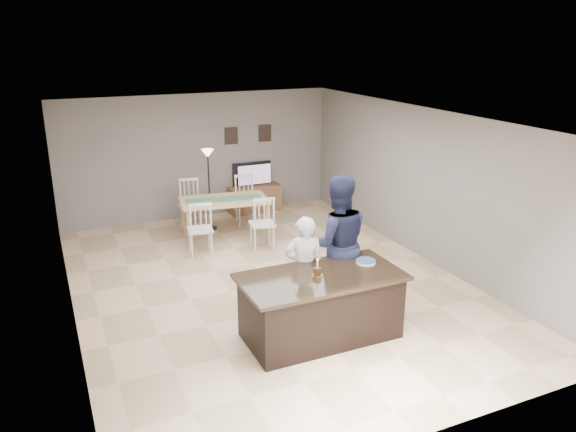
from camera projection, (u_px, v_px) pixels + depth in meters
name	position (u px, v px, depth m)	size (l,w,h in m)	color
floor	(270.00, 284.00, 9.18)	(8.00, 8.00, 0.00)	tan
room_shell	(268.00, 185.00, 8.66)	(8.00, 8.00, 8.00)	slate
kitchen_island	(321.00, 306.00, 7.48)	(2.15, 1.10, 0.90)	black
tv_console	(255.00, 199.00, 12.82)	(1.20, 0.40, 0.60)	brown
television	(253.00, 174.00, 12.71)	(0.91, 0.12, 0.53)	black
tv_screen_glow	(255.00, 175.00, 12.63)	(0.78, 0.78, 0.00)	orange
picture_frames	(248.00, 134.00, 12.53)	(1.10, 0.02, 0.38)	black
doorway	(81.00, 312.00, 5.63)	(0.00, 2.10, 2.65)	black
woman	(304.00, 269.00, 7.86)	(0.56, 0.37, 1.54)	silver
man	(337.00, 243.00, 8.12)	(0.99, 0.77, 2.03)	#161A32
birthday_cake	(317.00, 271.00, 7.33)	(0.14, 0.14, 0.22)	#EABD45
plate_stack	(366.00, 262.00, 7.72)	(0.28, 0.28, 0.04)	white
dining_table	(224.00, 206.00, 11.07)	(1.88, 2.13, 1.04)	tan
floor_lamp	(208.00, 168.00, 11.37)	(0.25, 0.25, 1.69)	black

